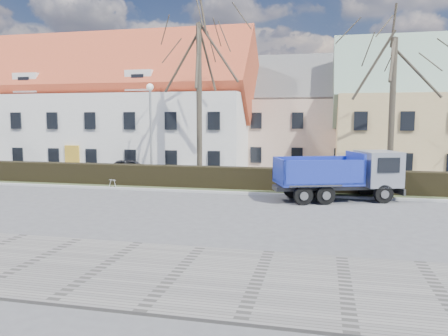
% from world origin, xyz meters
% --- Properties ---
extents(ground, '(120.00, 120.00, 0.00)m').
position_xyz_m(ground, '(0.00, 0.00, 0.00)').
color(ground, '#4C4C4F').
extents(sidewalk_near, '(80.00, 5.00, 0.08)m').
position_xyz_m(sidewalk_near, '(0.00, -8.50, 0.04)').
color(sidewalk_near, slate).
rests_on(sidewalk_near, ground).
extents(curb_far, '(80.00, 0.30, 0.12)m').
position_xyz_m(curb_far, '(0.00, 4.60, 0.06)').
color(curb_far, '#A1A1A0').
rests_on(curb_far, ground).
extents(grass_strip, '(80.00, 3.00, 0.10)m').
position_xyz_m(grass_strip, '(0.00, 6.20, 0.05)').
color(grass_strip, '#374225').
rests_on(grass_strip, ground).
extents(hedge, '(60.00, 0.90, 1.30)m').
position_xyz_m(hedge, '(0.00, 6.00, 0.65)').
color(hedge, black).
rests_on(hedge, ground).
extents(building_white, '(26.80, 10.80, 9.50)m').
position_xyz_m(building_white, '(-13.00, 16.00, 4.75)').
color(building_white, silver).
rests_on(building_white, ground).
extents(building_pink, '(10.80, 8.80, 8.00)m').
position_xyz_m(building_pink, '(4.00, 20.00, 4.00)').
color(building_pink, '#CDA891').
rests_on(building_pink, ground).
extents(tree_1, '(9.20, 9.20, 12.65)m').
position_xyz_m(tree_1, '(-2.00, 8.50, 6.33)').
color(tree_1, '#352E24').
rests_on(tree_1, ground).
extents(tree_2, '(8.00, 8.00, 11.00)m').
position_xyz_m(tree_2, '(10.00, 8.50, 5.50)').
color(tree_2, '#352E24').
rests_on(tree_2, ground).
extents(dump_truck, '(7.09, 4.55, 2.66)m').
position_xyz_m(dump_truck, '(6.58, 3.76, 1.33)').
color(dump_truck, '#162697').
rests_on(dump_truck, ground).
extents(streetlight, '(0.51, 0.51, 6.57)m').
position_xyz_m(streetlight, '(-4.82, 7.00, 3.28)').
color(streetlight, '#9D9D9D').
rests_on(streetlight, ground).
extents(cart_frame, '(0.75, 0.52, 0.62)m').
position_xyz_m(cart_frame, '(-6.64, 4.78, 0.31)').
color(cart_frame, silver).
rests_on(cart_frame, ground).
extents(parked_car_a, '(4.15, 2.84, 1.31)m').
position_xyz_m(parked_car_a, '(-7.82, 10.35, 0.66)').
color(parked_car_a, black).
rests_on(parked_car_a, ground).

